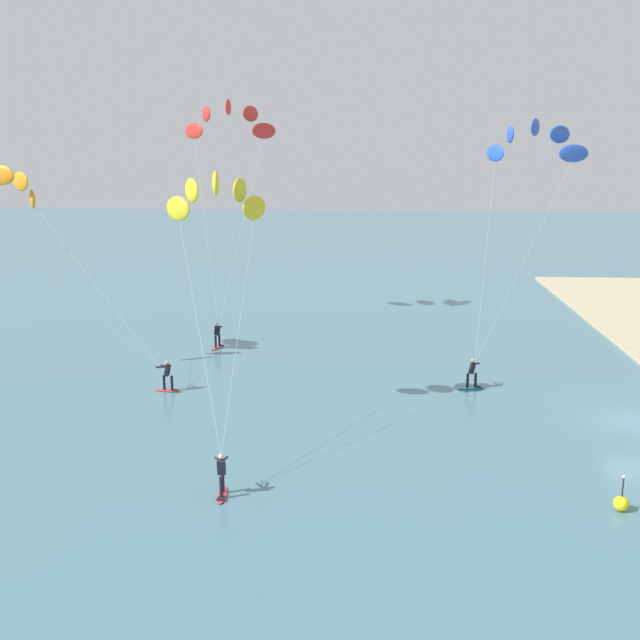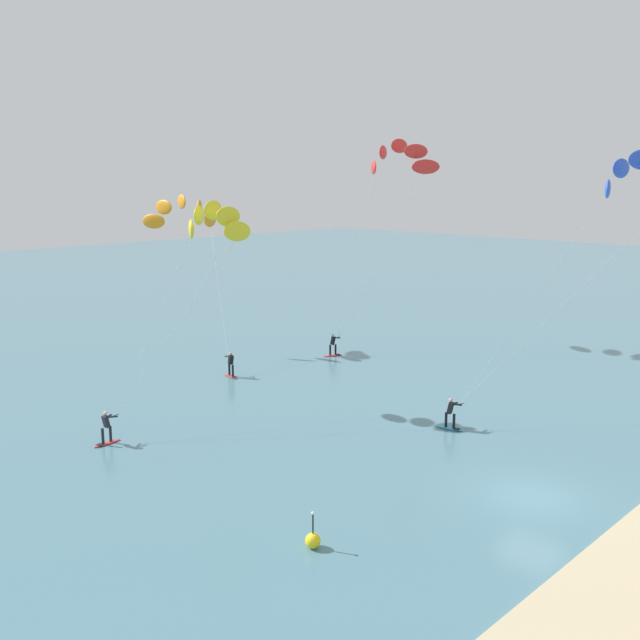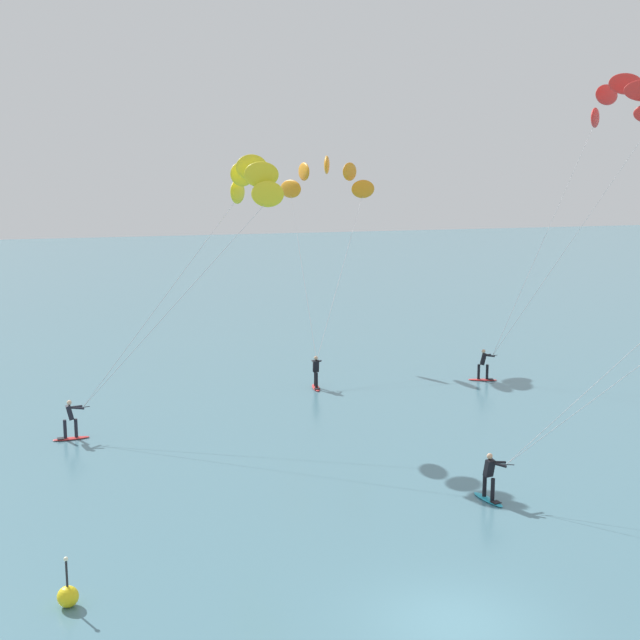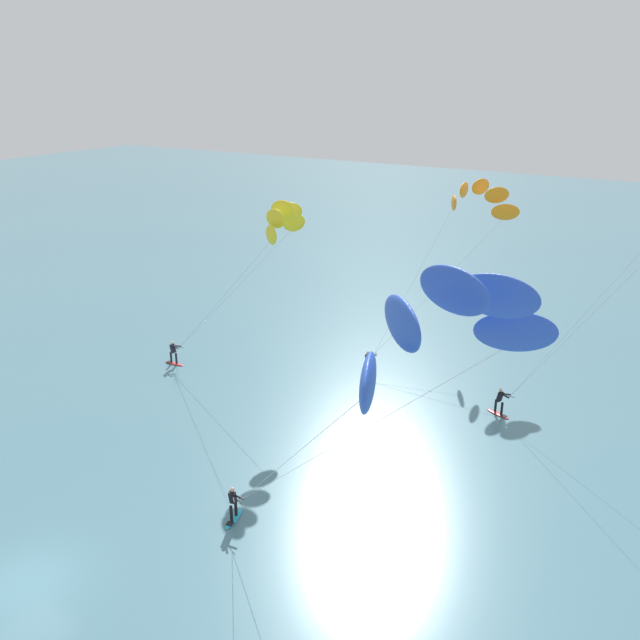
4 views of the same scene
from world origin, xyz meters
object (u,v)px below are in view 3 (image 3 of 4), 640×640
kitesurfer_mid_water (243,192)px  kitesurfer_downwind (326,184)px  marker_buoy (68,596)px  kitesurfer_far_out (620,109)px

kitesurfer_mid_water → kitesurfer_downwind: (7.69, 13.21, -0.02)m
kitesurfer_mid_water → marker_buoy: size_ratio=8.46×
kitesurfer_far_out → marker_buoy: kitesurfer_far_out is taller
kitesurfer_far_out → kitesurfer_downwind: kitesurfer_far_out is taller
marker_buoy → kitesurfer_far_out: bearing=33.7°
kitesurfer_far_out → marker_buoy: (-28.80, -19.20, -13.78)m
kitesurfer_mid_water → kitesurfer_downwind: 15.29m
kitesurfer_far_out → kitesurfer_downwind: size_ratio=1.30×
kitesurfer_mid_water → marker_buoy: 20.33m
kitesurfer_mid_water → marker_buoy: kitesurfer_mid_water is taller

